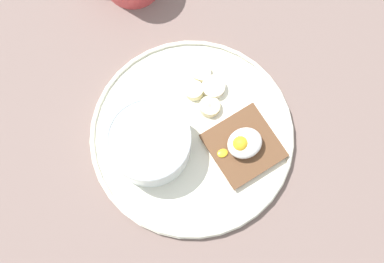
% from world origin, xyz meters
% --- Properties ---
extents(ground_plane, '(1.20, 1.20, 0.02)m').
position_xyz_m(ground_plane, '(0.00, 0.00, 0.01)').
color(ground_plane, '#725D57').
rests_on(ground_plane, ground).
extents(plate, '(0.29, 0.29, 0.02)m').
position_xyz_m(plate, '(0.00, 0.00, 0.03)').
color(plate, silver).
rests_on(plate, ground_plane).
extents(oatmeal_bowl, '(0.12, 0.12, 0.06)m').
position_xyz_m(oatmeal_bowl, '(-0.06, 0.01, 0.06)').
color(oatmeal_bowl, white).
rests_on(oatmeal_bowl, plate).
extents(toast_slice, '(0.10, 0.10, 0.01)m').
position_xyz_m(toast_slice, '(0.06, -0.05, 0.04)').
color(toast_slice, brown).
rests_on(toast_slice, plate).
extents(poached_egg, '(0.06, 0.04, 0.03)m').
position_xyz_m(poached_egg, '(0.06, -0.05, 0.06)').
color(poached_egg, white).
rests_on(poached_egg, toast_slice).
extents(banana_slice_front, '(0.04, 0.04, 0.02)m').
position_xyz_m(banana_slice_front, '(0.03, 0.06, 0.04)').
color(banana_slice_front, beige).
rests_on(banana_slice_front, plate).
extents(banana_slice_left, '(0.04, 0.04, 0.01)m').
position_xyz_m(banana_slice_left, '(0.04, 0.02, 0.04)').
color(banana_slice_left, beige).
rests_on(banana_slice_left, plate).
extents(banana_slice_back, '(0.04, 0.04, 0.01)m').
position_xyz_m(banana_slice_back, '(0.06, 0.05, 0.04)').
color(banana_slice_back, '#F4E6C8').
rests_on(banana_slice_back, plate).
extents(banana_slice_right, '(0.04, 0.04, 0.01)m').
position_xyz_m(banana_slice_right, '(0.05, 0.08, 0.03)').
color(banana_slice_right, beige).
rests_on(banana_slice_right, plate).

